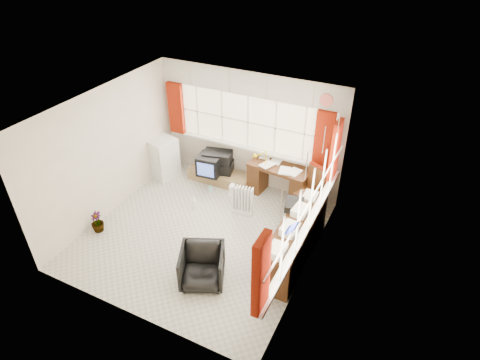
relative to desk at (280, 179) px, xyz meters
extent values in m
plane|color=beige|center=(-0.82, -1.80, -0.41)|extent=(4.00, 4.00, 0.00)
plane|color=beige|center=(-0.82, 0.20, 0.84)|extent=(4.00, 0.00, 4.00)
plane|color=beige|center=(-0.82, -3.80, 0.84)|extent=(4.00, 0.00, 4.00)
plane|color=beige|center=(-2.82, -1.80, 0.84)|extent=(0.00, 4.00, 4.00)
plane|color=beige|center=(1.18, -1.80, 0.84)|extent=(0.00, 4.00, 4.00)
plane|color=white|center=(-0.82, -1.80, 2.09)|extent=(4.00, 4.00, 0.00)
plane|color=#FFEFC9|center=(-0.82, 0.18, 1.04)|extent=(3.60, 0.00, 3.60)
cube|color=white|center=(-0.82, 0.14, 0.46)|extent=(3.70, 0.12, 0.05)
cube|color=white|center=(-2.02, 0.17, 1.04)|extent=(0.03, 0.02, 1.10)
cube|color=white|center=(-1.42, 0.17, 1.04)|extent=(0.03, 0.02, 1.10)
cube|color=white|center=(-0.82, 0.17, 1.04)|extent=(0.03, 0.02, 1.10)
cube|color=white|center=(-0.22, 0.17, 1.04)|extent=(0.03, 0.02, 1.10)
cube|color=white|center=(0.38, 0.17, 1.04)|extent=(0.03, 0.02, 1.10)
plane|color=#FFEFC9|center=(1.16, -1.80, 1.04)|extent=(0.00, 3.60, 3.60)
cube|color=white|center=(1.12, -1.80, 0.46)|extent=(0.12, 3.70, 0.05)
cube|color=white|center=(1.15, -3.00, 1.04)|extent=(0.02, 0.03, 1.10)
cube|color=white|center=(1.15, -2.40, 1.04)|extent=(0.02, 0.03, 1.10)
cube|color=white|center=(1.15, -1.80, 1.04)|extent=(0.02, 0.03, 1.10)
cube|color=white|center=(1.15, -1.20, 1.04)|extent=(0.02, 0.03, 1.10)
cube|color=white|center=(1.15, -0.60, 1.04)|extent=(0.02, 0.03, 1.10)
cube|color=#9A1F08|center=(-2.52, 0.10, 1.05)|extent=(0.35, 0.10, 1.15)
cube|color=#9A1F08|center=(0.78, 0.10, 1.05)|extent=(0.35, 0.10, 1.15)
cube|color=#9A1F08|center=(1.08, -0.20, 1.05)|extent=(0.10, 0.35, 1.15)
cube|color=#9A1F08|center=(1.08, -3.50, 1.05)|extent=(0.10, 0.35, 1.15)
cube|color=beige|center=(-0.82, 0.16, 1.84)|extent=(3.95, 0.08, 0.48)
cube|color=beige|center=(1.14, -1.80, 1.84)|extent=(0.08, 3.95, 0.48)
cube|color=#452410|center=(0.00, 0.00, 0.30)|extent=(1.33, 0.76, 0.06)
cube|color=#452410|center=(-0.48, 0.05, -0.07)|extent=(0.35, 0.59, 0.67)
cube|color=#452410|center=(0.48, -0.05, -0.07)|extent=(0.35, 0.59, 0.67)
cube|color=white|center=(0.00, 0.00, 0.34)|extent=(0.24, 0.31, 0.02)
cube|color=white|center=(0.00, 0.00, 0.34)|extent=(0.24, 0.31, 0.02)
cube|color=white|center=(0.00, 0.00, 0.34)|extent=(0.24, 0.31, 0.02)
cube|color=white|center=(0.00, 0.00, 0.35)|extent=(0.24, 0.31, 0.02)
cube|color=white|center=(0.00, 0.00, 0.35)|extent=(0.24, 0.31, 0.02)
cylinder|color=yellow|center=(-0.27, -0.16, 0.33)|extent=(0.09, 0.09, 0.02)
cylinder|color=yellow|center=(-0.27, -0.16, 0.50)|extent=(0.02, 0.02, 0.34)
cone|color=yellow|center=(-0.27, -0.16, 0.63)|extent=(0.15, 0.13, 0.14)
cube|color=black|center=(0.76, -0.44, -0.39)|extent=(0.59, 0.59, 0.04)
cylinder|color=silver|center=(0.76, -0.44, -0.14)|extent=(0.06, 0.06, 0.52)
cube|color=#452410|center=(0.76, -0.44, 0.12)|extent=(0.57, 0.56, 0.06)
cube|color=#452410|center=(0.85, -0.24, 0.40)|extent=(0.39, 0.20, 0.50)
cube|color=#9A1F08|center=(0.85, -0.24, 0.42)|extent=(0.43, 0.23, 0.52)
imported|color=black|center=(-0.23, -2.77, -0.09)|extent=(0.91, 0.92, 0.64)
cube|color=white|center=(-0.42, -0.89, -0.36)|extent=(0.43, 0.22, 0.08)
cube|color=white|center=(-0.61, -0.92, -0.05)|extent=(0.04, 0.13, 0.54)
cube|color=white|center=(-0.54, -0.91, -0.05)|extent=(0.04, 0.13, 0.54)
cube|color=white|center=(-0.48, -0.90, -0.05)|extent=(0.04, 0.13, 0.54)
cube|color=white|center=(-0.42, -0.89, -0.05)|extent=(0.04, 0.13, 0.54)
cube|color=white|center=(-0.36, -0.89, -0.05)|extent=(0.04, 0.13, 0.54)
cube|color=white|center=(-0.30, -0.88, -0.05)|extent=(0.04, 0.13, 0.54)
cube|color=white|center=(-0.23, -0.87, -0.05)|extent=(0.04, 0.13, 0.54)
cube|color=#452410|center=(0.91, -1.60, -0.03)|extent=(0.50, 2.00, 0.75)
cube|color=white|center=(0.88, -2.40, 0.39)|extent=(0.24, 0.32, 0.10)
cube|color=white|center=(0.88, -1.87, 0.39)|extent=(0.24, 0.32, 0.10)
cube|color=white|center=(0.88, -1.33, 0.39)|extent=(0.24, 0.32, 0.10)
cube|color=white|center=(0.88, -0.80, 0.39)|extent=(0.24, 0.32, 0.10)
cube|color=black|center=(0.73, -1.23, 0.41)|extent=(0.36, 0.43, 0.13)
cube|color=#98724C|center=(-1.37, -0.08, -0.28)|extent=(1.40, 0.50, 0.25)
cube|color=black|center=(-1.53, -0.24, 0.07)|extent=(0.54, 0.50, 0.44)
cube|color=#455EC4|center=(-1.50, -0.47, 0.07)|extent=(0.37, 0.06, 0.30)
cube|color=black|center=(-1.43, -0.06, -0.04)|extent=(0.74, 0.56, 0.24)
cube|color=black|center=(-1.43, -0.06, 0.20)|extent=(0.68, 0.53, 0.23)
cube|color=white|center=(-2.62, -0.43, 0.05)|extent=(0.67, 0.67, 0.92)
cube|color=silver|center=(-2.46, -0.76, 0.19)|extent=(0.03, 0.03, 0.49)
imported|color=white|center=(-1.38, -1.17, -0.27)|extent=(0.11, 0.11, 0.27)
imported|color=#8CD0BE|center=(-1.36, -0.53, -0.32)|extent=(0.11, 0.11, 0.17)
imported|color=black|center=(-2.62, -2.57, -0.19)|extent=(0.28, 0.28, 0.42)
camera|label=1|loc=(2.31, -6.57, 4.59)|focal=30.00mm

